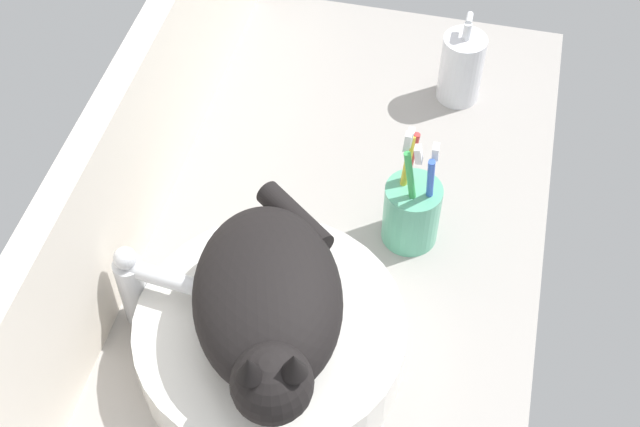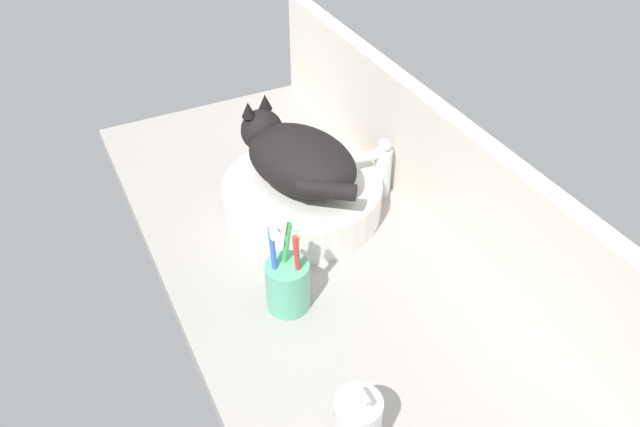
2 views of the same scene
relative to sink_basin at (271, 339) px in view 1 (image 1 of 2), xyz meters
The scene contains 7 objects.
ground_plane 11.70cm from the sink_basin, 20.57° to the right, with size 122.15×56.15×4.00cm, color #9E9993.
backsplash_panel 26.18cm from the sink_basin, 67.11° to the left, with size 122.15×3.60×25.20cm, color silver.
sink_basin is the anchor object (origin of this frame).
cat 9.54cm from the sink_basin, 158.56° to the right, with size 31.59×23.95×14.00cm.
faucet 17.23cm from the sink_basin, 84.03° to the left, with size 3.93×11.86×13.60cm.
soap_dispenser 54.28cm from the sink_basin, 17.37° to the right, with size 6.59×6.59×14.58cm.
toothbrush_cup 26.18cm from the sink_basin, 30.74° to the right, with size 7.59×7.59×18.70cm.
Camera 1 is at (-63.27, -14.88, 96.16)cm, focal length 50.00 mm.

